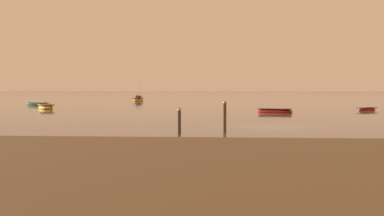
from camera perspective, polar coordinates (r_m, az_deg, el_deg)
ground_plane at (r=32.65m, az=8.83°, el=-2.08°), size 800.00×800.00×0.00m
sailboat_moored_0 at (r=98.99m, az=-5.97°, el=0.94°), size 1.74×5.31×5.92m
rowboat_moored_1 at (r=51.54m, az=9.19°, el=-0.35°), size 3.70×2.00×0.56m
rowboat_moored_2 at (r=77.32m, az=-16.78°, el=0.45°), size 4.44×3.04×0.67m
rowboat_moored_3 at (r=58.77m, az=18.85°, el=-0.15°), size 2.80×2.76×0.46m
rowboat_moored_6 at (r=63.33m, az=-15.94°, el=0.11°), size 3.53×4.94×0.74m
mooring_post_near at (r=26.95m, az=-1.42°, el=-1.55°), size 0.22×0.22×1.53m
mooring_post_left at (r=27.91m, az=3.65°, el=-1.09°), size 0.22×0.22×1.92m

